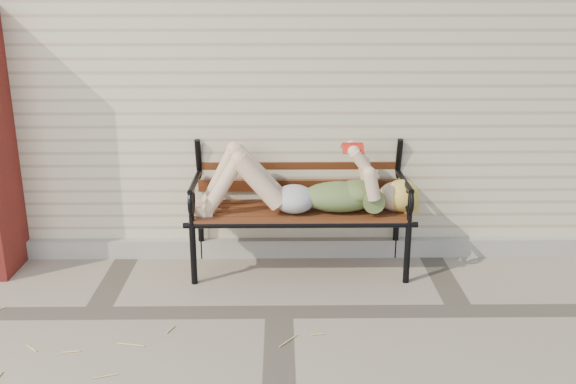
{
  "coord_description": "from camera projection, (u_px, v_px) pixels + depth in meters",
  "views": [
    {
      "loc": [
        0.01,
        -3.93,
        2.09
      ],
      "look_at": [
        0.07,
        0.52,
        0.7
      ],
      "focal_mm": 40.0,
      "sensor_mm": 36.0,
      "label": 1
    }
  ],
  "objects": [
    {
      "name": "garden_bench",
      "position": [
        299.0,
        186.0,
        4.96
      ],
      "size": [
        1.8,
        0.72,
        1.17
      ],
      "color": "black",
      "rests_on": "ground"
    },
    {
      "name": "ground",
      "position": [
        279.0,
        312.0,
        4.37
      ],
      "size": [
        80.0,
        80.0,
        0.0
      ],
      "primitive_type": "plane",
      "color": "gray",
      "rests_on": "ground"
    },
    {
      "name": "foundation_strip",
      "position": [
        279.0,
        248.0,
        5.28
      ],
      "size": [
        8.0,
        0.1,
        0.15
      ],
      "primitive_type": "cube",
      "color": "gray",
      "rests_on": "ground"
    },
    {
      "name": "straw_scatter",
      "position": [
        69.0,
        348.0,
        3.92
      ],
      "size": [
        2.82,
        1.75,
        0.01
      ],
      "color": "tan",
      "rests_on": "ground"
    },
    {
      "name": "house_wall",
      "position": [
        279.0,
        50.0,
        6.79
      ],
      "size": [
        8.0,
        4.0,
        3.0
      ],
      "primitive_type": "cube",
      "color": "beige",
      "rests_on": "ground"
    },
    {
      "name": "reading_woman",
      "position": [
        302.0,
        186.0,
        4.81
      ],
      "size": [
        1.7,
        0.39,
        0.53
      ],
      "color": "#092F41",
      "rests_on": "ground"
    }
  ]
}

